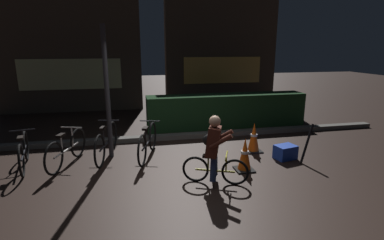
# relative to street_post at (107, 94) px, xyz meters

# --- Properties ---
(ground_plane) EXTENTS (40.00, 40.00, 0.00)m
(ground_plane) POSITION_rel_street_post_xyz_m (1.50, -1.20, -1.41)
(ground_plane) COLOR black
(sidewalk_curb) EXTENTS (12.00, 0.24, 0.12)m
(sidewalk_curb) POSITION_rel_street_post_xyz_m (1.50, 1.00, -1.35)
(sidewalk_curb) COLOR #56544F
(sidewalk_curb) RESTS_ON ground
(hedge_row) EXTENTS (4.80, 0.70, 0.99)m
(hedge_row) POSITION_rel_street_post_xyz_m (3.30, 1.90, -0.92)
(hedge_row) COLOR #19381C
(hedge_row) RESTS_ON ground
(storefront_left) EXTENTS (5.08, 0.54, 4.28)m
(storefront_left) POSITION_rel_street_post_xyz_m (-1.61, 5.30, 0.72)
(storefront_left) COLOR #42382D
(storefront_left) RESTS_ON ground
(storefront_right) EXTENTS (4.81, 0.54, 4.78)m
(storefront_right) POSITION_rel_street_post_xyz_m (4.37, 6.00, 0.96)
(storefront_right) COLOR #42382D
(storefront_right) RESTS_ON ground
(street_post) EXTENTS (0.10, 0.10, 2.82)m
(street_post) POSITION_rel_street_post_xyz_m (0.00, 0.00, 0.00)
(street_post) COLOR #2D2D33
(street_post) RESTS_ON ground
(parked_bike_leftmost) EXTENTS (0.48, 1.55, 0.73)m
(parked_bike_leftmost) POSITION_rel_street_post_xyz_m (-1.67, -0.27, -1.08)
(parked_bike_leftmost) COLOR black
(parked_bike_leftmost) RESTS_ON ground
(parked_bike_left_mid) EXTENTS (0.57, 1.55, 0.74)m
(parked_bike_left_mid) POSITION_rel_street_post_xyz_m (-0.85, -0.29, -1.07)
(parked_bike_left_mid) COLOR black
(parked_bike_left_mid) RESTS_ON ground
(parked_bike_center_left) EXTENTS (0.47, 1.70, 0.79)m
(parked_bike_center_left) POSITION_rel_street_post_xyz_m (-0.08, -0.07, -1.05)
(parked_bike_center_left) COLOR black
(parked_bike_center_left) RESTS_ON ground
(parked_bike_center_right) EXTENTS (0.56, 1.61, 0.77)m
(parked_bike_center_right) POSITION_rel_street_post_xyz_m (0.80, -0.20, -1.06)
(parked_bike_center_right) COLOR black
(parked_bike_center_right) RESTS_ON ground
(traffic_cone_near) EXTENTS (0.36, 0.36, 0.66)m
(traffic_cone_near) POSITION_rel_street_post_xyz_m (2.61, -1.30, -1.09)
(traffic_cone_near) COLOR black
(traffic_cone_near) RESTS_ON ground
(traffic_cone_far) EXTENTS (0.36, 0.36, 0.69)m
(traffic_cone_far) POSITION_rel_street_post_xyz_m (3.22, -0.33, -1.08)
(traffic_cone_far) COLOR black
(traffic_cone_far) RESTS_ON ground
(blue_crate) EXTENTS (0.50, 0.41, 0.30)m
(blue_crate) POSITION_rel_street_post_xyz_m (3.72, -0.90, -1.26)
(blue_crate) COLOR #193DB7
(blue_crate) RESTS_ON ground
(cyclist) EXTENTS (1.12, 0.65, 1.25)m
(cyclist) POSITION_rel_street_post_xyz_m (1.87, -1.70, -0.78)
(cyclist) COLOR black
(cyclist) RESTS_ON ground
(closed_umbrella) EXTENTS (0.34, 0.19, 0.81)m
(closed_umbrella) POSITION_rel_street_post_xyz_m (4.05, -1.15, -1.01)
(closed_umbrella) COLOR black
(closed_umbrella) RESTS_ON ground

